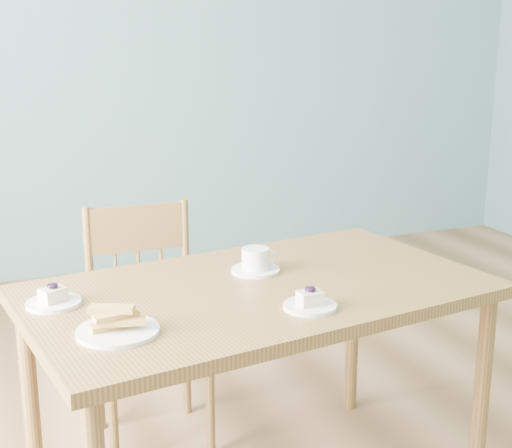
% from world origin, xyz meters
% --- Properties ---
extents(room, '(5.01, 5.01, 2.71)m').
position_xyz_m(room, '(0.00, 0.00, 1.35)').
color(room, '#A5724D').
rests_on(room, ground).
extents(dining_table, '(1.37, 0.90, 0.68)m').
position_xyz_m(dining_table, '(-0.35, 0.08, 0.62)').
color(dining_table, brown).
rests_on(dining_table, ground).
extents(dining_chair, '(0.38, 0.37, 0.82)m').
position_xyz_m(dining_chair, '(-0.56, 0.56, 0.42)').
color(dining_chair, brown).
rests_on(dining_chair, ground).
extents(cheesecake_plate_near, '(0.14, 0.14, 0.06)m').
position_xyz_m(cheesecake_plate_near, '(-0.29, -0.13, 0.70)').
color(cheesecake_plate_near, silver).
rests_on(cheesecake_plate_near, dining_table).
extents(cheesecake_plate_far, '(0.14, 0.14, 0.06)m').
position_xyz_m(cheesecake_plate_far, '(-0.90, 0.15, 0.70)').
color(cheesecake_plate_far, silver).
rests_on(cheesecake_plate_far, dining_table).
extents(coffee_cup, '(0.15, 0.15, 0.07)m').
position_xyz_m(coffee_cup, '(-0.31, 0.20, 0.72)').
color(coffee_cup, silver).
rests_on(coffee_cup, dining_table).
extents(biscotti_plate, '(0.20, 0.20, 0.06)m').
position_xyz_m(biscotti_plate, '(-0.78, -0.10, 0.70)').
color(biscotti_plate, silver).
rests_on(biscotti_plate, dining_table).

